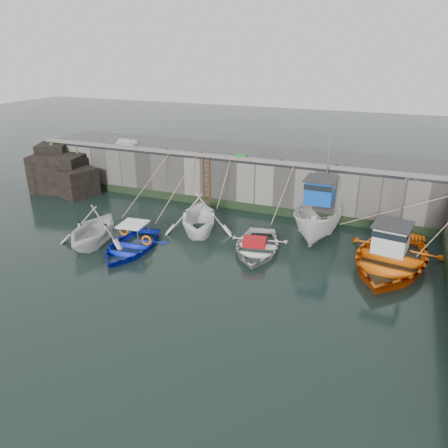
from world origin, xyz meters
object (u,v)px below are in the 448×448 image
at_px(boat_far_white, 320,216).
at_px(bollard_a, 166,150).
at_px(bollard_c, 241,157).
at_px(boat_near_white, 95,243).
at_px(boat_near_blue, 130,250).
at_px(bollard_d, 282,161).
at_px(boat_near_navy, 256,250).
at_px(boat_near_blacktrim, 199,232).
at_px(ladder, 206,182).
at_px(bollard_b, 201,154).
at_px(fish_crate, 241,157).
at_px(boat_far_orange, 390,258).
at_px(bollard_e, 337,167).

height_order(boat_far_white, bollard_a, boat_far_white).
bearing_deg(bollard_c, boat_near_white, -122.79).
relative_size(boat_near_blue, bollard_d, 16.16).
bearing_deg(bollard_c, boat_near_navy, -61.80).
height_order(boat_near_white, boat_near_blacktrim, boat_near_blacktrim).
relative_size(boat_near_blacktrim, bollard_d, 16.72).
bearing_deg(bollard_d, boat_near_blue, -124.86).
height_order(ladder, bollard_b, bollard_b).
bearing_deg(boat_near_blacktrim, boat_near_navy, -39.29).
bearing_deg(boat_far_white, bollard_b, 164.56).
bearing_deg(ladder, boat_near_navy, -45.28).
bearing_deg(bollard_a, bollard_c, 0.00).
xyz_separation_m(ladder, bollard_b, (-0.50, 0.34, 1.71)).
relative_size(boat_near_blacktrim, fish_crate, 7.38).
distance_m(boat_near_white, bollard_a, 8.66).
xyz_separation_m(boat_near_blacktrim, boat_far_orange, (10.05, -0.33, 0.45)).
distance_m(boat_near_white, bollard_e, 13.97).
relative_size(bollard_a, bollard_e, 1.00).
distance_m(boat_near_blacktrim, bollard_d, 6.50).
xyz_separation_m(boat_near_navy, boat_far_white, (2.47, 3.38, 1.01)).
bearing_deg(ladder, bollard_d, 4.00).
bearing_deg(bollard_a, bollard_b, 0.00).
distance_m(boat_near_white, boat_near_navy, 8.51).
xyz_separation_m(boat_far_white, bollard_c, (-5.46, 2.20, 2.29)).
distance_m(fish_crate, bollard_b, 2.71).
xyz_separation_m(boat_near_white, boat_far_white, (10.62, 5.81, 1.01)).
distance_m(boat_near_white, boat_near_blue, 2.20).
height_order(bollard_c, bollard_d, same).
bearing_deg(bollard_d, bollard_a, 180.00).
height_order(boat_near_blue, boat_near_blacktrim, boat_near_blacktrim).
bearing_deg(boat_far_white, boat_far_orange, -34.64).
bearing_deg(bollard_a, boat_near_white, -89.71).
relative_size(boat_near_blue, bollard_a, 16.16).
distance_m(bollard_b, bollard_c, 2.70).
height_order(bollard_b, bollard_c, same).
relative_size(boat_near_blue, bollard_c, 16.16).
height_order(bollard_b, bollard_d, same).
bearing_deg(ladder, boat_near_blacktrim, -70.84).
bearing_deg(boat_near_white, fish_crate, 45.93).
height_order(fish_crate, bollard_a, fish_crate).
bearing_deg(boat_near_blue, ladder, 77.92).
height_order(boat_near_white, fish_crate, fish_crate).
xyz_separation_m(bollard_a, bollard_e, (11.00, 0.00, 0.00)).
xyz_separation_m(fish_crate, bollard_e, (5.80, -0.05, -0.02)).
height_order(ladder, bollard_d, bollard_d).
relative_size(boat_near_blacktrim, bollard_e, 16.72).
xyz_separation_m(boat_far_orange, bollard_a, (-14.49, 4.81, 2.85)).
bearing_deg(boat_far_white, bollard_e, 80.76).
relative_size(ladder, boat_far_white, 0.52).
distance_m(bollard_a, bollard_d, 7.80).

